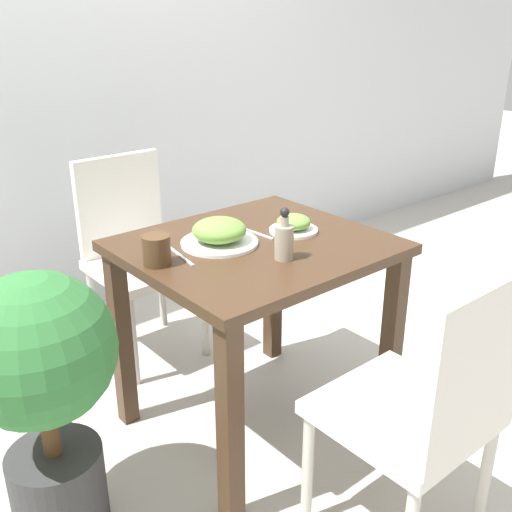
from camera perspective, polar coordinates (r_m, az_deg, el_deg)
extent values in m
plane|color=#B7B2A8|center=(2.38, 0.00, -15.36)|extent=(16.00, 16.00, 0.00)
cube|color=silver|center=(3.03, -17.29, 18.40)|extent=(8.00, 0.05, 2.60)
cube|color=#3D2819|center=(2.03, 0.00, 0.84)|extent=(0.84, 0.75, 0.04)
cube|color=#3D2819|center=(1.79, -2.47, -15.99)|extent=(0.06, 0.06, 0.70)
cube|color=#3D2819|center=(2.23, 12.78, -8.06)|extent=(0.06, 0.06, 0.70)
cube|color=#3D2819|center=(2.25, -12.68, -7.80)|extent=(0.06, 0.06, 0.70)
cube|color=#3D2819|center=(2.62, 1.63, -2.75)|extent=(0.06, 0.06, 0.70)
cube|color=silver|center=(1.76, 13.73, -14.27)|extent=(0.42, 0.42, 0.04)
cube|color=silver|center=(1.55, 20.26, -9.97)|extent=(0.40, 0.04, 0.44)
cylinder|color=#B7B2A8|center=(2.10, 12.19, -15.04)|extent=(0.03, 0.03, 0.40)
cylinder|color=#B7B2A8|center=(1.88, 4.93, -19.63)|extent=(0.03, 0.03, 0.40)
cylinder|color=#B7B2A8|center=(1.96, 20.92, -19.36)|extent=(0.03, 0.03, 0.40)
cube|color=silver|center=(2.65, -10.50, -1.06)|extent=(0.42, 0.42, 0.04)
cube|color=silver|center=(2.73, -12.89, 4.81)|extent=(0.40, 0.04, 0.44)
cylinder|color=#B7B2A8|center=(2.53, -11.62, -7.98)|extent=(0.03, 0.03, 0.40)
cylinder|color=#B7B2A8|center=(2.69, -4.90, -5.61)|extent=(0.03, 0.03, 0.40)
cylinder|color=#B7B2A8|center=(2.82, -15.21, -5.02)|extent=(0.03, 0.03, 0.40)
cylinder|color=#B7B2A8|center=(2.96, -8.95, -3.07)|extent=(0.03, 0.03, 0.40)
cylinder|color=white|center=(2.01, -3.49, 1.29)|extent=(0.26, 0.26, 0.01)
ellipsoid|color=olive|center=(1.99, -3.52, 2.49)|extent=(0.18, 0.18, 0.08)
cylinder|color=white|center=(2.12, 3.59, 2.46)|extent=(0.17, 0.17, 0.01)
ellipsoid|color=olive|center=(2.11, 3.61, 3.27)|extent=(0.12, 0.12, 0.05)
cylinder|color=#4C331E|center=(1.86, -9.45, 0.57)|extent=(0.09, 0.09, 0.09)
cylinder|color=gray|center=(1.87, 2.69, 1.28)|extent=(0.06, 0.06, 0.11)
cylinder|color=gray|center=(1.85, 2.73, 3.31)|extent=(0.03, 0.03, 0.03)
sphere|color=black|center=(1.84, 2.75, 4.20)|extent=(0.03, 0.03, 0.03)
cube|color=silver|center=(1.92, -7.29, 0.09)|extent=(0.04, 0.20, 0.00)
cube|color=silver|center=(2.10, 0.00, 2.21)|extent=(0.02, 0.16, 0.00)
cylinder|color=#333333|center=(2.01, -18.24, -20.29)|extent=(0.28, 0.28, 0.27)
cylinder|color=brown|center=(1.88, -18.98, -15.79)|extent=(0.05, 0.05, 0.13)
sphere|color=#2D6B33|center=(1.73, -20.14, -8.38)|extent=(0.43, 0.43, 0.43)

